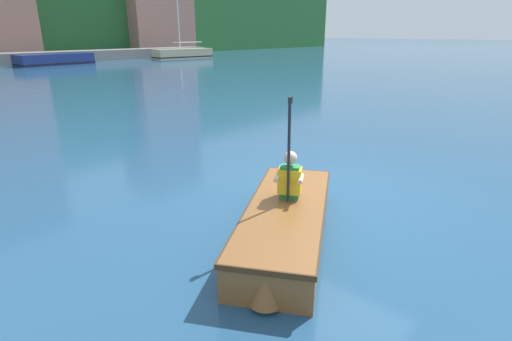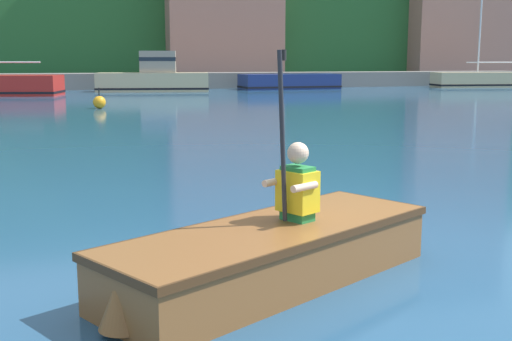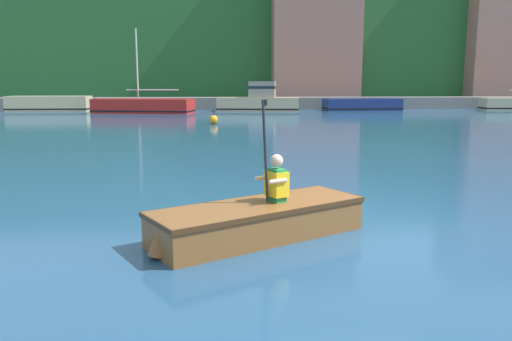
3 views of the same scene
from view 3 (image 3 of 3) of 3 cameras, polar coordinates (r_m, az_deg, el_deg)
The scene contains 13 objects.
ground_plane at distance 7.08m, azimuth 12.38°, elevation -6.49°, with size 300.00×300.00×0.00m, color navy.
shoreline_ridge at distance 55.43m, azimuth -1.86°, elevation 14.01°, with size 120.00×20.00×11.88m.
waterfront_warehouse_left at distance 49.76m, azimuth 5.94°, elevation 17.16°, with size 7.89×12.01×16.57m.
waterfront_office_block_center at distance 53.04m, azimuth 12.81°, elevation 12.92°, with size 9.01×6.51×9.92m.
waterfront_apartment_right at distance 53.65m, azimuth 26.49°, elevation 15.96°, with size 8.27×6.43×17.08m.
marina_dock at distance 39.78m, azimuth -1.02°, elevation 7.72°, with size 50.39×2.40×0.90m.
moored_boat_dock_west_end at distance 34.81m, azimuth -12.75°, elevation 7.18°, with size 6.99×3.55×5.56m.
moored_boat_dock_west_inner at distance 38.40m, azimuth 12.02°, elevation 7.35°, with size 5.80×2.36×0.86m.
moored_boat_dock_center_far at distance 39.09m, azimuth -22.54°, elevation 7.03°, with size 5.68×1.97×1.09m.
moored_boat_dock_east_inner at distance 36.23m, azimuth 0.36°, elevation 7.95°, with size 6.07×2.72×2.12m.
rowboat_foreground at distance 6.44m, azimuth 0.01°, elevation -5.57°, with size 2.94×2.24×0.45m.
person_paddler at distance 6.50m, azimuth 2.27°, elevation -1.08°, with size 0.44×0.44×1.33m.
channel_buoy at distance 24.73m, azimuth -4.88°, elevation 5.82°, with size 0.44×0.44×0.72m.
Camera 3 is at (-1.95, -6.51, 1.97)m, focal length 35.00 mm.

